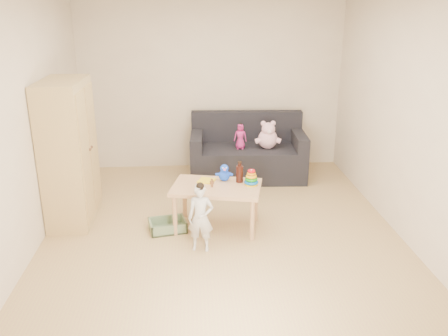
{
  "coord_description": "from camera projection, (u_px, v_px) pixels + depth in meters",
  "views": [
    {
      "loc": [
        -0.32,
        -5.0,
        2.52
      ],
      "look_at": [
        0.05,
        0.25,
        0.65
      ],
      "focal_mm": 38.0,
      "sensor_mm": 36.0,
      "label": 1
    }
  ],
  "objects": [
    {
      "name": "ring_stacker",
      "position": [
        251.0,
        179.0,
        5.39
      ],
      "size": [
        0.16,
        0.16,
        0.19
      ],
      "color": "yellow",
      "rests_on": "play_table"
    },
    {
      "name": "wooden_figure",
      "position": [
        212.0,
        183.0,
        5.33
      ],
      "size": [
        0.04,
        0.03,
        0.1
      ],
      "primitive_type": null,
      "rotation": [
        0.0,
        0.0,
        -0.02
      ],
      "color": "brown",
      "rests_on": "play_table"
    },
    {
      "name": "sofa",
      "position": [
        248.0,
        162.0,
        7.07
      ],
      "size": [
        1.72,
        0.92,
        0.47
      ],
      "primitive_type": "cube",
      "rotation": [
        0.0,
        0.0,
        -0.05
      ],
      "color": "black",
      "rests_on": "ground"
    },
    {
      "name": "storage_bin",
      "position": [
        168.0,
        225.0,
        5.47
      ],
      "size": [
        0.47,
        0.39,
        0.12
      ],
      "primitive_type": null,
      "rotation": [
        0.0,
        0.0,
        0.21
      ],
      "color": "#6B835F",
      "rests_on": "ground"
    },
    {
      "name": "blue_plush",
      "position": [
        224.0,
        172.0,
        5.51
      ],
      "size": [
        0.21,
        0.19,
        0.2
      ],
      "primitive_type": null,
      "rotation": [
        0.0,
        0.0,
        -0.43
      ],
      "color": "#1C50FF",
      "rests_on": "play_table"
    },
    {
      "name": "play_table",
      "position": [
        217.0,
        207.0,
        5.48
      ],
      "size": [
        1.11,
        0.82,
        0.52
      ],
      "primitive_type": "cube",
      "rotation": [
        0.0,
        0.0,
        -0.21
      ],
      "color": "tan",
      "rests_on": "ground"
    },
    {
      "name": "brown_bottle",
      "position": [
        240.0,
        173.0,
        5.47
      ],
      "size": [
        0.09,
        0.09,
        0.25
      ],
      "color": "black",
      "rests_on": "play_table"
    },
    {
      "name": "doll",
      "position": [
        240.0,
        137.0,
        6.85
      ],
      "size": [
        0.2,
        0.16,
        0.36
      ],
      "primitive_type": "imported",
      "rotation": [
        0.0,
        0.0,
        -0.18
      ],
      "color": "#C4247A",
      "rests_on": "sofa"
    },
    {
      "name": "room",
      "position": [
        221.0,
        119.0,
        5.13
      ],
      "size": [
        4.5,
        4.5,
        4.5
      ],
      "color": "tan",
      "rests_on": "ground"
    },
    {
      "name": "wardrobe",
      "position": [
        69.0,
        152.0,
        5.52
      ],
      "size": [
        0.47,
        0.93,
        1.68
      ],
      "primitive_type": "cube",
      "color": "tan",
      "rests_on": "ground"
    },
    {
      "name": "toddler",
      "position": [
        201.0,
        219.0,
        4.95
      ],
      "size": [
        0.29,
        0.21,
        0.72
      ],
      "primitive_type": "imported",
      "rotation": [
        0.0,
        0.0,
        -0.14
      ],
      "color": "silver",
      "rests_on": "ground"
    },
    {
      "name": "yellow_book",
      "position": [
        207.0,
        181.0,
        5.53
      ],
      "size": [
        0.24,
        0.24,
        0.01
      ],
      "primitive_type": "cube",
      "rotation": [
        0.0,
        0.0,
        -0.39
      ],
      "color": "yellow",
      "rests_on": "play_table"
    },
    {
      "name": "pink_bear",
      "position": [
        268.0,
        137.0,
        6.88
      ],
      "size": [
        0.35,
        0.31,
        0.35
      ],
      "primitive_type": null,
      "rotation": [
        0.0,
        0.0,
        -0.2
      ],
      "color": "#FFBBD1",
      "rests_on": "sofa"
    }
  ]
}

